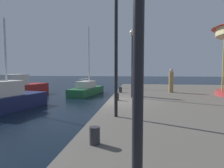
{
  "coord_description": "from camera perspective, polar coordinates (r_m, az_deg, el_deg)",
  "views": [
    {
      "loc": [
        1.53,
        -10.49,
        2.5
      ],
      "look_at": [
        -0.38,
        4.93,
        1.33
      ],
      "focal_mm": 31.27,
      "sensor_mm": 36.0,
      "label": 1
    }
  ],
  "objects": [
    {
      "name": "sailboat_green",
      "position": [
        19.37,
        -7.45,
        -1.53
      ],
      "size": [
        2.59,
        5.32,
        6.73
      ],
      "color": "#236638",
      "rests_on": "ground"
    },
    {
      "name": "lamp_post_mid_promenade",
      "position": [
        7.08,
        1.21,
        16.57
      ],
      "size": [
        0.36,
        0.36,
        4.75
      ],
      "color": "black",
      "rests_on": "quay_dock"
    },
    {
      "name": "bollard_south",
      "position": [
        4.59,
        -5.08,
        -14.79
      ],
      "size": [
        0.24,
        0.24,
        0.4
      ],
      "primitive_type": "cylinder",
      "color": "#2D2D33",
      "rests_on": "quay_dock"
    },
    {
      "name": "lamp_post_far_end",
      "position": [
        11.74,
        5.99,
        9.57
      ],
      "size": [
        0.36,
        0.36,
        4.03
      ],
      "color": "black",
      "rests_on": "quay_dock"
    },
    {
      "name": "person_near_carousel",
      "position": [
        12.24,
        8.46,
        0.24
      ],
      "size": [
        0.34,
        0.34,
        1.79
      ],
      "color": "#2D4C8C",
      "rests_on": "quay_dock"
    },
    {
      "name": "person_far_corner",
      "position": [
        14.95,
        16.89,
        0.74
      ],
      "size": [
        0.34,
        0.34,
        1.74
      ],
      "color": "#937A4C",
      "rests_on": "quay_dock"
    },
    {
      "name": "bollard_center",
      "position": [
        10.72,
        1.41,
        -3.73
      ],
      "size": [
        0.24,
        0.24,
        0.4
      ],
      "primitive_type": "cylinder",
      "color": "#2D2D33",
      "rests_on": "quay_dock"
    },
    {
      "name": "ground_plane",
      "position": [
        10.89,
        -1.2,
        -8.96
      ],
      "size": [
        120.0,
        120.0,
        0.0
      ],
      "primitive_type": "plane",
      "color": "black"
    },
    {
      "name": "bollard_north",
      "position": [
        14.34,
        2.45,
        -1.69
      ],
      "size": [
        0.24,
        0.24,
        0.4
      ],
      "primitive_type": "cylinder",
      "color": "#2D2D33",
      "rests_on": "quay_dock"
    },
    {
      "name": "motorboat_red",
      "position": [
        20.2,
        -24.5,
        -1.0
      ],
      "size": [
        2.7,
        4.96,
        2.05
      ],
      "color": "maroon",
      "rests_on": "ground"
    },
    {
      "name": "sailboat_navy",
      "position": [
        13.51,
        -29.66,
        -4.01
      ],
      "size": [
        3.41,
        5.95,
        5.61
      ],
      "color": "#19214C",
      "rests_on": "ground"
    }
  ]
}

